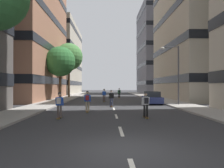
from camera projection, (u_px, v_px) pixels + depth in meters
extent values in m
plane|color=#333335|center=(111.00, 100.00, 32.26)|extent=(149.88, 149.88, 0.00)
cube|color=#9E9991|center=(65.00, 99.00, 35.18)|extent=(3.27, 68.69, 0.14)
cube|color=#9E9991|center=(156.00, 98.00, 35.58)|extent=(3.27, 68.69, 0.14)
cube|color=silver|center=(121.00, 131.00, 10.29)|extent=(0.16, 2.20, 0.01)
cube|color=silver|center=(116.00, 116.00, 15.28)|extent=(0.16, 2.20, 0.01)
cube|color=silver|center=(114.00, 109.00, 20.28)|extent=(0.16, 2.20, 0.01)
cube|color=silver|center=(112.00, 104.00, 25.28)|extent=(0.16, 2.20, 0.01)
cube|color=silver|center=(111.00, 101.00, 30.28)|extent=(0.16, 2.20, 0.01)
cube|color=silver|center=(111.00, 99.00, 35.28)|extent=(0.16, 2.20, 0.01)
cube|color=silver|center=(110.00, 97.00, 40.28)|extent=(0.16, 2.20, 0.01)
cube|color=silver|center=(110.00, 96.00, 45.27)|extent=(0.16, 2.20, 0.01)
cube|color=silver|center=(110.00, 95.00, 50.27)|extent=(0.16, 2.20, 0.01)
cube|color=silver|center=(109.00, 94.00, 55.27)|extent=(0.16, 2.20, 0.01)
cube|color=silver|center=(109.00, 93.00, 60.27)|extent=(0.16, 2.20, 0.01)
cube|color=#9E6B51|center=(17.00, 23.00, 34.68)|extent=(12.28, 20.57, 25.12)
cube|color=black|center=(16.00, 81.00, 34.60)|extent=(12.40, 20.69, 1.10)
cube|color=black|center=(17.00, 50.00, 34.64)|extent=(12.40, 20.69, 1.10)
cube|color=black|center=(17.00, 19.00, 34.68)|extent=(12.40, 20.69, 1.10)
cube|color=#BCB29E|center=(56.00, 60.00, 61.19)|extent=(12.28, 23.63, 19.47)
cube|color=black|center=(56.00, 83.00, 61.14)|extent=(12.40, 23.75, 1.10)
cube|color=black|center=(56.00, 66.00, 61.18)|extent=(12.40, 23.75, 1.10)
cube|color=black|center=(56.00, 50.00, 61.22)|extent=(12.40, 23.75, 1.10)
cube|color=black|center=(56.00, 33.00, 61.26)|extent=(12.40, 23.75, 1.10)
cube|color=#B2A893|center=(203.00, 20.00, 35.48)|extent=(12.28, 19.41, 26.56)
cube|color=black|center=(203.00, 80.00, 35.39)|extent=(12.40, 19.53, 1.10)
cube|color=black|center=(203.00, 48.00, 35.44)|extent=(12.40, 19.53, 1.10)
cube|color=black|center=(203.00, 16.00, 35.48)|extent=(12.40, 19.53, 1.10)
cube|color=slate|center=(162.00, 50.00, 62.01)|extent=(12.28, 17.10, 25.14)
cube|color=black|center=(162.00, 83.00, 61.93)|extent=(12.40, 17.22, 1.10)
cube|color=black|center=(162.00, 66.00, 61.97)|extent=(12.40, 17.22, 1.10)
cube|color=black|center=(162.00, 49.00, 62.01)|extent=(12.40, 17.22, 1.10)
cube|color=black|center=(162.00, 32.00, 62.06)|extent=(12.40, 17.22, 1.10)
cube|color=black|center=(162.00, 14.00, 62.10)|extent=(12.40, 17.22, 1.10)
cube|color=navy|center=(152.00, 100.00, 25.77)|extent=(1.80, 4.40, 0.70)
cube|color=#2D3338|center=(152.00, 94.00, 25.63)|extent=(1.60, 2.10, 0.64)
cylinder|color=black|center=(143.00, 100.00, 27.20)|extent=(0.22, 0.64, 0.64)
cylinder|color=black|center=(156.00, 100.00, 27.24)|extent=(0.22, 0.64, 0.64)
cylinder|color=black|center=(148.00, 102.00, 24.30)|extent=(0.22, 0.64, 0.64)
cylinder|color=black|center=(161.00, 102.00, 24.34)|extent=(0.22, 0.64, 0.64)
cylinder|color=#4C3823|center=(60.00, 86.00, 31.71)|extent=(0.36, 0.36, 4.13)
sphere|color=#2D6B33|center=(60.00, 61.00, 31.74)|extent=(4.50, 4.50, 4.50)
cylinder|color=#4C3823|center=(69.00, 82.00, 39.11)|extent=(0.36, 0.36, 5.65)
sphere|color=#478442|center=(69.00, 57.00, 39.14)|extent=(5.03, 5.03, 5.03)
cylinder|color=#3F3F44|center=(179.00, 75.00, 23.61)|extent=(0.16, 0.16, 6.50)
cylinder|color=#3F3F44|center=(170.00, 47.00, 23.62)|extent=(1.80, 0.10, 0.10)
ellipsoid|color=silver|center=(162.00, 48.00, 23.59)|extent=(0.50, 0.30, 0.24)
cube|color=brown|center=(119.00, 98.00, 37.94)|extent=(0.28, 0.91, 0.02)
cylinder|color=#D8BF4C|center=(119.00, 98.00, 38.25)|extent=(0.19, 0.09, 0.07)
cylinder|color=#D8BF4C|center=(119.00, 98.00, 37.62)|extent=(0.19, 0.09, 0.07)
cylinder|color=black|center=(119.00, 95.00, 37.93)|extent=(0.15, 0.15, 0.80)
cylinder|color=black|center=(120.00, 95.00, 37.95)|extent=(0.15, 0.15, 0.80)
cube|color=green|center=(119.00, 92.00, 37.94)|extent=(0.34, 0.23, 0.55)
cylinder|color=green|center=(118.00, 92.00, 37.97)|extent=(0.11, 0.24, 0.55)
cylinder|color=green|center=(120.00, 92.00, 38.02)|extent=(0.11, 0.24, 0.55)
sphere|color=#997051|center=(119.00, 89.00, 37.97)|extent=(0.22, 0.22, 0.22)
sphere|color=black|center=(119.00, 89.00, 37.97)|extent=(0.21, 0.21, 0.21)
cube|color=black|center=(119.00, 91.00, 37.77)|extent=(0.27, 0.18, 0.40)
cube|color=brown|center=(146.00, 117.00, 14.44)|extent=(0.27, 0.91, 0.02)
cylinder|color=#D8BF4C|center=(145.00, 117.00, 14.75)|extent=(0.19, 0.08, 0.07)
cylinder|color=#D8BF4C|center=(147.00, 118.00, 14.12)|extent=(0.19, 0.08, 0.07)
cylinder|color=black|center=(144.00, 111.00, 14.43)|extent=(0.15, 0.15, 0.80)
cylinder|color=black|center=(147.00, 111.00, 14.45)|extent=(0.15, 0.15, 0.80)
cube|color=white|center=(146.00, 101.00, 14.44)|extent=(0.34, 0.23, 0.55)
cylinder|color=white|center=(142.00, 101.00, 14.47)|extent=(0.11, 0.24, 0.55)
cylinder|color=white|center=(149.00, 101.00, 14.52)|extent=(0.11, 0.24, 0.55)
sphere|color=beige|center=(146.00, 94.00, 14.47)|extent=(0.22, 0.22, 0.22)
sphere|color=black|center=(146.00, 93.00, 14.47)|extent=(0.21, 0.21, 0.21)
cube|color=black|center=(146.00, 101.00, 14.27)|extent=(0.27, 0.18, 0.40)
cube|color=brown|center=(111.00, 106.00, 22.21)|extent=(0.30, 0.92, 0.02)
cylinder|color=#D8BF4C|center=(111.00, 106.00, 22.53)|extent=(0.19, 0.09, 0.07)
cylinder|color=#D8BF4C|center=(112.00, 107.00, 21.90)|extent=(0.19, 0.09, 0.07)
cylinder|color=#2D334C|center=(111.00, 102.00, 22.20)|extent=(0.16, 0.16, 0.80)
cylinder|color=#2D334C|center=(112.00, 102.00, 22.23)|extent=(0.16, 0.16, 0.80)
cube|color=black|center=(111.00, 96.00, 22.22)|extent=(0.34, 0.24, 0.55)
cylinder|color=black|center=(109.00, 96.00, 22.24)|extent=(0.12, 0.24, 0.55)
cylinder|color=black|center=(113.00, 96.00, 22.30)|extent=(0.12, 0.24, 0.55)
sphere|color=beige|center=(111.00, 91.00, 22.24)|extent=(0.22, 0.22, 0.22)
sphere|color=black|center=(111.00, 91.00, 22.25)|extent=(0.21, 0.21, 0.21)
cube|color=brown|center=(104.00, 101.00, 29.20)|extent=(0.24, 0.91, 0.02)
cylinder|color=#D8BF4C|center=(104.00, 101.00, 29.52)|extent=(0.18, 0.08, 0.07)
cylinder|color=#D8BF4C|center=(104.00, 102.00, 28.88)|extent=(0.18, 0.08, 0.07)
cylinder|color=#594C47|center=(103.00, 98.00, 29.21)|extent=(0.15, 0.15, 0.80)
cylinder|color=#594C47|center=(105.00, 98.00, 29.20)|extent=(0.15, 0.15, 0.80)
cube|color=blue|center=(104.00, 93.00, 29.21)|extent=(0.33, 0.22, 0.55)
cylinder|color=blue|center=(103.00, 93.00, 29.27)|extent=(0.10, 0.23, 0.55)
cylinder|color=blue|center=(106.00, 93.00, 29.26)|extent=(0.10, 0.23, 0.55)
sphere|color=tan|center=(104.00, 90.00, 29.24)|extent=(0.22, 0.22, 0.22)
sphere|color=black|center=(104.00, 90.00, 29.24)|extent=(0.21, 0.21, 0.21)
cube|color=brown|center=(59.00, 117.00, 14.21)|extent=(0.21, 0.90, 0.02)
cylinder|color=#D8BF4C|center=(60.00, 117.00, 14.53)|extent=(0.18, 0.07, 0.07)
cylinder|color=#D8BF4C|center=(58.00, 119.00, 13.89)|extent=(0.18, 0.07, 0.07)
cylinder|color=#594C47|center=(58.00, 111.00, 14.21)|extent=(0.14, 0.14, 0.80)
cylinder|color=#594C47|center=(61.00, 111.00, 14.21)|extent=(0.14, 0.14, 0.80)
cube|color=blue|center=(59.00, 101.00, 14.22)|extent=(0.32, 0.20, 0.55)
cylinder|color=blue|center=(56.00, 102.00, 14.26)|extent=(0.09, 0.23, 0.55)
cylinder|color=blue|center=(63.00, 101.00, 14.27)|extent=(0.09, 0.23, 0.55)
sphere|color=tan|center=(59.00, 94.00, 14.24)|extent=(0.22, 0.22, 0.22)
sphere|color=black|center=(59.00, 94.00, 14.24)|extent=(0.21, 0.21, 0.21)
cube|color=beige|center=(59.00, 101.00, 14.04)|extent=(0.26, 0.16, 0.40)
cube|color=brown|center=(87.00, 111.00, 17.71)|extent=(0.20, 0.90, 0.02)
cylinder|color=#D8BF4C|center=(88.00, 111.00, 18.03)|extent=(0.18, 0.07, 0.07)
cylinder|color=#D8BF4C|center=(87.00, 112.00, 17.39)|extent=(0.18, 0.07, 0.07)
cylinder|color=tan|center=(86.00, 106.00, 17.71)|extent=(0.14, 0.14, 0.80)
cylinder|color=tan|center=(89.00, 106.00, 17.72)|extent=(0.14, 0.14, 0.80)
cube|color=blue|center=(87.00, 98.00, 17.72)|extent=(0.32, 0.20, 0.55)
cylinder|color=blue|center=(85.00, 98.00, 17.76)|extent=(0.09, 0.23, 0.55)
cylinder|color=blue|center=(90.00, 98.00, 17.77)|extent=(0.09, 0.23, 0.55)
sphere|color=tan|center=(88.00, 93.00, 17.74)|extent=(0.22, 0.22, 0.22)
sphere|color=black|center=(88.00, 92.00, 17.74)|extent=(0.21, 0.21, 0.21)
cube|color=#A52626|center=(87.00, 98.00, 17.54)|extent=(0.26, 0.16, 0.40)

